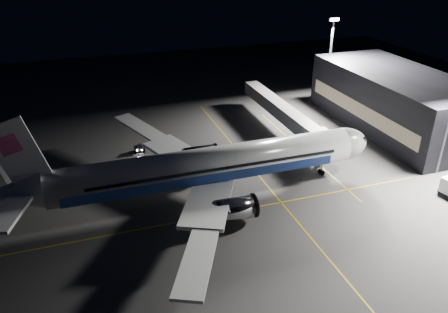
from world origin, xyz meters
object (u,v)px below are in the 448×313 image
airliner (202,167)px  baggage_tug (140,148)px  safety_cone_b (183,184)px  safety_cone_c (217,170)px  safety_cone_a (180,158)px  jet_bridge (285,114)px  floodlight_mast_north (330,54)px

airliner → baggage_tug: bearing=110.0°
safety_cone_b → safety_cone_c: (6.86, 2.76, 0.01)m
safety_cone_a → safety_cone_c: safety_cone_a is taller
airliner → safety_cone_c: 9.52m
jet_bridge → airliner: bearing=-142.0°
floodlight_mast_north → safety_cone_a: (-41.50, -18.28, -12.09)m
floodlight_mast_north → baggage_tug: size_ratio=8.67×
jet_bridge → safety_cone_c: jet_bridge is taller
airliner → safety_cone_c: bearing=55.8°
airliner → jet_bridge: airliner is taller
safety_cone_a → floodlight_mast_north: bearing=23.8°
safety_cone_b → airliner: bearing=-60.4°
jet_bridge → floodlight_mast_north: floodlight_mast_north is taller
baggage_tug → safety_cone_c: 17.00m
jet_bridge → floodlight_mast_north: size_ratio=1.66×
floodlight_mast_north → baggage_tug: floodlight_mast_north is taller
baggage_tug → safety_cone_b: bearing=-61.0°
safety_cone_b → safety_cone_c: size_ratio=0.97×
safety_cone_a → airliner: bearing=-88.2°
airliner → safety_cone_a: (-0.42, 13.70, -4.88)m
floodlight_mast_north → safety_cone_b: floodlight_mast_north is taller
jet_bridge → baggage_tug: jet_bridge is taller
floodlight_mast_north → safety_cone_a: bearing=-156.2°
baggage_tug → airliner: bearing=-58.3°
safety_cone_a → safety_cone_c: (5.01, -6.94, -0.01)m
airliner → safety_cone_b: size_ratio=116.06×
floodlight_mast_north → safety_cone_c: floodlight_mast_north is taller
floodlight_mast_north → baggage_tug: 51.08m
safety_cone_a → baggage_tug: bearing=140.1°
floodlight_mast_north → safety_cone_b: 53.00m
airliner → safety_cone_a: airliner is taller
floodlight_mast_north → jet_bridge: bearing=-142.3°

